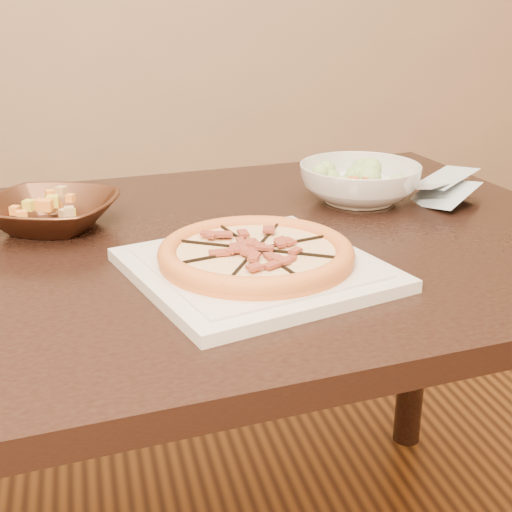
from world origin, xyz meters
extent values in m
cube|color=black|center=(-0.06, -0.01, 0.73)|extent=(1.53, 1.07, 0.04)
cylinder|color=black|center=(0.58, 0.37, 0.35)|extent=(0.07, 0.07, 0.71)
cube|color=silver|center=(0.03, -0.17, 0.76)|extent=(0.41, 0.41, 0.02)
cube|color=silver|center=(0.03, -0.17, 0.77)|extent=(0.35, 0.35, 0.00)
cylinder|color=orange|center=(0.03, -0.17, 0.78)|extent=(0.28, 0.28, 0.01)
torus|color=orange|center=(0.03, -0.17, 0.79)|extent=(0.28, 0.28, 0.03)
cylinder|color=beige|center=(0.03, -0.17, 0.79)|extent=(0.23, 0.23, 0.01)
cube|color=black|center=(0.03, -0.17, 0.79)|extent=(0.07, 0.27, 0.01)
cube|color=black|center=(0.03, -0.17, 0.79)|extent=(0.24, 0.15, 0.01)
cube|color=black|center=(0.03, -0.17, 0.79)|extent=(0.27, 0.07, 0.01)
cube|color=black|center=(0.03, -0.17, 0.79)|extent=(0.15, 0.24, 0.01)
cube|color=#AA4638|center=(0.05, -0.17, 0.79)|extent=(0.03, 0.02, 0.00)
cube|color=#AA4638|center=(0.07, -0.15, 0.79)|extent=(0.03, 0.02, 0.00)
cube|color=#AA4638|center=(0.09, -0.13, 0.79)|extent=(0.03, 0.03, 0.00)
cube|color=#AA4638|center=(0.05, -0.15, 0.79)|extent=(0.03, 0.03, 0.00)
cube|color=#AA4638|center=(0.05, -0.12, 0.79)|extent=(0.02, 0.03, 0.00)
cube|color=#AA4638|center=(0.05, -0.09, 0.79)|extent=(0.02, 0.03, 0.00)
cube|color=#AA4638|center=(0.03, -0.14, 0.79)|extent=(0.01, 0.02, 0.00)
cube|color=#AA4638|center=(0.02, -0.11, 0.79)|extent=(0.02, 0.03, 0.00)
cube|color=#AA4638|center=(-0.01, -0.09, 0.79)|extent=(0.02, 0.03, 0.00)
cube|color=#AA4638|center=(0.00, -0.14, 0.79)|extent=(0.03, 0.03, 0.00)
cube|color=#AA4638|center=(-0.02, -0.13, 0.79)|extent=(0.03, 0.03, 0.00)
cube|color=#AA4638|center=(0.01, -0.16, 0.79)|extent=(0.03, 0.02, 0.00)
cube|color=#AA4638|center=(-0.02, -0.16, 0.79)|extent=(0.03, 0.02, 0.00)
cube|color=#AA4638|center=(-0.05, -0.17, 0.79)|extent=(0.02, 0.01, 0.00)
cube|color=#AA4638|center=(0.00, -0.18, 0.79)|extent=(0.03, 0.02, 0.00)
cube|color=#AA4638|center=(-0.02, -0.20, 0.79)|extent=(0.03, 0.02, 0.00)
cube|color=#AA4638|center=(-0.03, -0.23, 0.79)|extent=(0.03, 0.03, 0.00)
cube|color=#AA4638|center=(0.01, -0.20, 0.79)|extent=(0.03, 0.03, 0.00)
cube|color=#AA4638|center=(0.00, -0.23, 0.79)|extent=(0.02, 0.03, 0.00)
cube|color=#AA4638|center=(0.03, -0.19, 0.79)|extent=(0.02, 0.03, 0.00)
cube|color=#AA4638|center=(0.03, -0.22, 0.79)|extent=(0.01, 0.02, 0.00)
cube|color=#AA4638|center=(0.05, -0.24, 0.79)|extent=(0.02, 0.03, 0.00)
cube|color=#AA4638|center=(0.04, -0.20, 0.79)|extent=(0.02, 0.03, 0.00)
cube|color=#AA4638|center=(0.07, -0.22, 0.79)|extent=(0.03, 0.03, 0.00)
cube|color=#AA4638|center=(0.10, -0.22, 0.79)|extent=(0.03, 0.03, 0.00)
cube|color=#AA4638|center=(0.07, -0.19, 0.79)|extent=(0.03, 0.02, 0.00)
cube|color=#AA4638|center=(0.09, -0.18, 0.79)|extent=(0.03, 0.02, 0.00)
cube|color=#AA4638|center=(0.12, -0.17, 0.79)|extent=(0.02, 0.01, 0.00)
imported|color=brown|center=(-0.26, 0.12, 0.78)|extent=(0.29, 0.29, 0.05)
cube|color=tan|center=(-0.26, 0.12, 0.82)|extent=(0.03, 0.03, 0.03)
cube|color=orange|center=(-0.25, 0.13, 0.82)|extent=(0.03, 0.03, 0.03)
cube|color=gold|center=(-0.24, 0.14, 0.82)|extent=(0.03, 0.03, 0.03)
cube|color=tan|center=(-0.24, 0.16, 0.82)|extent=(0.03, 0.03, 0.03)
cube|color=orange|center=(-0.26, 0.13, 0.82)|extent=(0.03, 0.03, 0.03)
cube|color=gold|center=(-0.27, 0.14, 0.82)|extent=(0.03, 0.03, 0.03)
cube|color=tan|center=(-0.28, 0.15, 0.82)|extent=(0.03, 0.03, 0.03)
cube|color=orange|center=(-0.26, 0.12, 0.82)|extent=(0.03, 0.03, 0.03)
cube|color=gold|center=(-0.28, 0.13, 0.82)|extent=(0.03, 0.03, 0.03)
cube|color=tan|center=(-0.29, 0.12, 0.82)|extent=(0.03, 0.03, 0.03)
cube|color=orange|center=(-0.30, 0.10, 0.82)|extent=(0.03, 0.03, 0.03)
cube|color=gold|center=(-0.27, 0.11, 0.82)|extent=(0.03, 0.03, 0.03)
cube|color=tan|center=(-0.27, 0.10, 0.82)|extent=(0.03, 0.03, 0.03)
cube|color=orange|center=(-0.26, 0.08, 0.82)|extent=(0.03, 0.03, 0.03)
cube|color=gold|center=(-0.26, 0.12, 0.82)|extent=(0.03, 0.03, 0.03)
cube|color=tan|center=(-0.25, 0.11, 0.82)|extent=(0.03, 0.03, 0.03)
cube|color=orange|center=(-0.23, 0.11, 0.82)|extent=(0.03, 0.03, 0.03)
imported|color=silver|center=(0.32, 0.15, 0.79)|extent=(0.30, 0.30, 0.07)
sphere|color=#A7B76D|center=(0.32, 0.15, 0.84)|extent=(0.04, 0.04, 0.04)
sphere|color=#A7B76D|center=(0.34, 0.16, 0.84)|extent=(0.04, 0.04, 0.04)
sphere|color=#A7B76D|center=(0.35, 0.18, 0.84)|extent=(0.04, 0.04, 0.04)
sphere|color=#A7B76D|center=(0.32, 0.16, 0.84)|extent=(0.04, 0.04, 0.04)
sphere|color=#A7B76D|center=(0.31, 0.18, 0.84)|extent=(0.04, 0.04, 0.04)
sphere|color=#A7B76D|center=(0.32, 0.15, 0.84)|extent=(0.04, 0.04, 0.04)
sphere|color=#A7B76D|center=(0.30, 0.16, 0.84)|extent=(0.04, 0.04, 0.04)
sphere|color=#A7B76D|center=(0.27, 0.16, 0.84)|extent=(0.04, 0.04, 0.04)
sphere|color=#A7B76D|center=(0.30, 0.14, 0.84)|extent=(0.04, 0.04, 0.04)
sphere|color=#A7B76D|center=(0.29, 0.13, 0.84)|extent=(0.04, 0.04, 0.04)
sphere|color=#A7B76D|center=(0.32, 0.14, 0.84)|extent=(0.04, 0.04, 0.04)
sphere|color=#A7B76D|center=(0.32, 0.12, 0.84)|extent=(0.04, 0.04, 0.04)
sphere|color=#A7B76D|center=(0.33, 0.10, 0.84)|extent=(0.04, 0.04, 0.04)
sphere|color=#A7B76D|center=(0.33, 0.13, 0.84)|extent=(0.04, 0.04, 0.04)
sphere|color=#A7B76D|center=(0.35, 0.13, 0.84)|extent=(0.04, 0.04, 0.04)
cube|color=#D3662D|center=(0.35, 0.17, 0.83)|extent=(0.02, 0.02, 0.01)
cube|color=#D3662D|center=(0.29, 0.17, 0.83)|extent=(0.02, 0.02, 0.01)
cube|color=#D3662D|center=(0.29, 0.12, 0.83)|extent=(0.02, 0.02, 0.01)
cube|color=#D3662D|center=(0.34, 0.12, 0.83)|extent=(0.02, 0.02, 0.01)
camera|label=1|loc=(-0.20, -1.10, 1.15)|focal=50.00mm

